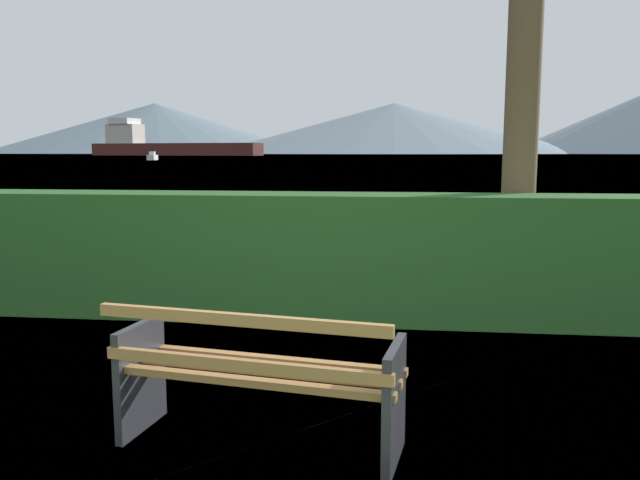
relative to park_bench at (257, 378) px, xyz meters
name	(u,v)px	position (x,y,z in m)	size (l,w,h in m)	color
ground_plane	(262,443)	(0.01, 0.06, -0.42)	(1400.00, 1400.00, 0.00)	#567A38
water_surface	(393,155)	(0.01, 309.30, -0.42)	(620.00, 620.00, 0.00)	#6B8EA3
park_bench	(257,378)	(0.00, 0.00, 0.00)	(1.73, 0.83, 0.87)	#A0703F
hedge_row	(319,256)	(0.01, 2.97, 0.22)	(10.30, 0.75, 1.29)	#285B23
cargo_ship_large	(163,145)	(-99.67, 264.81, 4.12)	(79.56, 27.87, 16.25)	#471E19
fishing_boat_near	(152,157)	(-47.57, 119.76, 0.22)	(2.04, 4.31, 1.73)	silver
distant_hills	(393,125)	(-1.06, 582.65, 25.47)	(765.59, 353.58, 62.02)	slate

